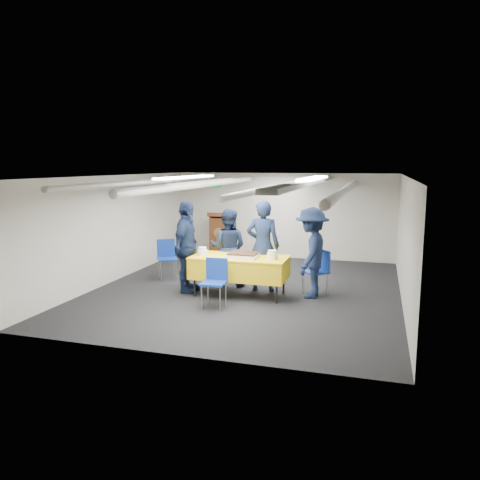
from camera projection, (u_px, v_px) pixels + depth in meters
name	position (u px, v px, depth m)	size (l,w,h in m)	color
ground	(247.00, 289.00, 9.58)	(7.00, 7.00, 0.00)	black
room_shell	(257.00, 200.00, 9.65)	(6.00, 7.00, 2.30)	beige
serving_table	(240.00, 267.00, 9.06)	(1.86, 0.89, 0.77)	black
sheet_cake	(243.00, 255.00, 8.93)	(0.57, 0.44, 0.10)	white
plate_stack_left	(202.00, 251.00, 9.17)	(0.20, 0.20, 0.16)	white
plate_stack_right	(272.00, 255.00, 8.78)	(0.20, 0.20, 0.17)	white
podium	(221.00, 235.00, 12.82)	(0.62, 0.53, 1.25)	#5E3017
chair_near	(215.00, 277.00, 8.36)	(0.43, 0.43, 0.87)	gray
chair_right	(319.00, 267.00, 9.18)	(0.59, 0.59, 0.87)	gray
chair_left	(167.00, 255.00, 10.46)	(0.58, 0.58, 0.87)	gray
sailor_a	(263.00, 246.00, 9.34)	(0.67, 0.44, 1.84)	black
sailor_b	(228.00, 248.00, 9.77)	(0.79, 0.61, 1.62)	black
sailor_c	(186.00, 247.00, 9.25)	(1.07, 0.45, 1.83)	black
sailor_d	(311.00, 253.00, 8.90)	(1.12, 0.64, 1.73)	black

